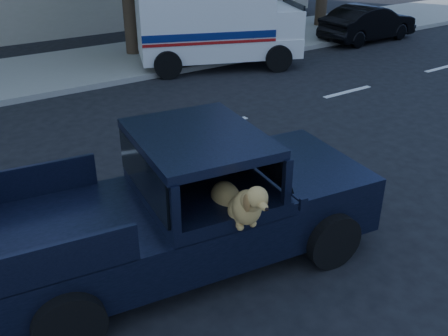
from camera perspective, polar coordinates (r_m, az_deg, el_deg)
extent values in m
plane|color=black|center=(6.46, -14.31, -12.36)|extent=(120.00, 120.00, 0.00)
cube|color=black|center=(6.31, -4.70, -5.96)|extent=(5.01, 2.49, 0.61)
cube|color=black|center=(6.84, 8.53, 0.21)|extent=(1.62, 2.02, 0.15)
cube|color=black|center=(5.88, -3.01, 3.45)|extent=(1.66, 1.95, 0.11)
cube|color=black|center=(6.32, 3.28, 1.96)|extent=(0.45, 1.60, 0.52)
cube|color=black|center=(6.04, 0.40, -5.55)|extent=(0.57, 0.57, 0.35)
cube|color=black|center=(5.53, 9.04, -4.08)|extent=(0.10, 0.06, 0.15)
cube|color=silver|center=(15.07, -0.65, 13.86)|extent=(4.99, 3.59, 0.54)
cube|color=silver|center=(14.78, -2.40, 17.87)|extent=(4.19, 3.27, 1.63)
cube|color=silver|center=(15.41, 6.14, 16.48)|extent=(1.64, 2.23, 0.76)
cube|color=#0B1A54|center=(13.88, -1.54, 14.79)|extent=(3.44, 1.37, 0.20)
cube|color=#9E0F0F|center=(13.92, -1.53, 14.09)|extent=(3.44, 1.37, 0.08)
imported|color=black|center=(18.94, 16.17, 15.63)|extent=(1.38, 3.79, 1.24)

